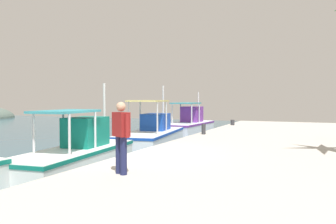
# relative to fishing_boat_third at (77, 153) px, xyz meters

# --- Properties ---
(quay_pier) EXTENTS (36.00, 10.00, 0.80)m
(quay_pier) POSITION_rel_fishing_boat_third_xyz_m (-0.10, -7.30, -0.22)
(quay_pier) COLOR #BCB7AD
(quay_pier) RESTS_ON ground
(fishing_boat_third) EXTENTS (6.21, 2.61, 3.21)m
(fishing_boat_third) POSITION_rel_fishing_boat_third_xyz_m (0.00, 0.00, 0.00)
(fishing_boat_third) COLOR white
(fishing_boat_third) RESTS_ON ground
(fishing_boat_fourth) EXTENTS (6.70, 3.17, 3.39)m
(fishing_boat_fourth) POSITION_rel_fishing_boat_third_xyz_m (6.99, 0.42, -0.02)
(fishing_boat_fourth) COLOR white
(fishing_boat_fourth) RESTS_ON ground
(fishing_boat_fifth) EXTENTS (5.67, 2.28, 3.12)m
(fishing_boat_fifth) POSITION_rel_fishing_boat_third_xyz_m (13.25, 0.52, 0.05)
(fishing_boat_fifth) COLOR white
(fishing_boat_fifth) RESTS_ON ground
(fisherman_standing) EXTENTS (0.42, 0.58, 1.68)m
(fisherman_standing) POSITION_rel_fishing_boat_third_xyz_m (-3.01, -3.69, 1.11)
(fisherman_standing) COLOR #1E234C
(fisherman_standing) RESTS_ON quay_pier
(mooring_bollard_nearest) EXTENTS (0.21, 0.21, 0.51)m
(mooring_bollard_nearest) POSITION_rel_fishing_boat_third_xyz_m (6.36, -2.75, 0.43)
(mooring_bollard_nearest) COLOR #333338
(mooring_bollard_nearest) RESTS_ON quay_pier
(mooring_bollard_second) EXTENTS (0.26, 0.26, 0.36)m
(mooring_bollard_second) POSITION_rel_fishing_boat_third_xyz_m (12.88, -2.75, 0.36)
(mooring_bollard_second) COLOR #333338
(mooring_bollard_second) RESTS_ON quay_pier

